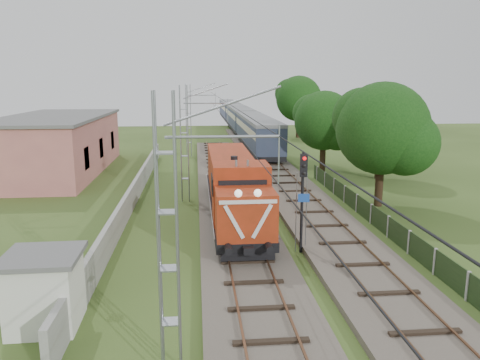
{
  "coord_description": "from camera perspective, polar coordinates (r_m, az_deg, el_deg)",
  "views": [
    {
      "loc": [
        -2.19,
        -20.17,
        8.2
      ],
      "look_at": [
        0.49,
        8.31,
        2.2
      ],
      "focal_mm": 35.0,
      "sensor_mm": 36.0,
      "label": 1
    }
  ],
  "objects": [
    {
      "name": "tree_d",
      "position": [
        70.86,
        7.24,
        9.75
      ],
      "size": [
        7.07,
        6.73,
        9.16
      ],
      "color": "#352616",
      "rests_on": "ground"
    },
    {
      "name": "signal_post",
      "position": [
        22.41,
        7.68,
        -0.61
      ],
      "size": [
        0.55,
        0.43,
        4.96
      ],
      "color": "black",
      "rests_on": "ground"
    },
    {
      "name": "tree_c",
      "position": [
        44.24,
        10.29,
        7.06
      ],
      "size": [
        5.76,
        5.48,
        7.46
      ],
      "color": "#352616",
      "rests_on": "ground"
    },
    {
      "name": "catenary",
      "position": [
        32.44,
        -6.69,
        4.42
      ],
      "size": [
        3.31,
        70.0,
        8.0
      ],
      "color": "gray",
      "rests_on": "ground"
    },
    {
      "name": "coach_rake",
      "position": [
        78.62,
        -0.12,
        7.72
      ],
      "size": [
        3.07,
        68.46,
        3.55
      ],
      "color": "black",
      "rests_on": "ground"
    },
    {
      "name": "locomotive",
      "position": [
        28.08,
        -0.78,
        -0.63
      ],
      "size": [
        2.82,
        16.07,
        4.08
      ],
      "color": "black",
      "rests_on": "ground"
    },
    {
      "name": "relay_hut",
      "position": [
        17.55,
        -22.71,
        -12.24
      ],
      "size": [
        2.55,
        2.55,
        2.59
      ],
      "color": "silver",
      "rests_on": "ground"
    },
    {
      "name": "tree_a",
      "position": [
        32.18,
        17.12,
        5.89
      ],
      "size": [
        6.37,
        6.07,
        8.26
      ],
      "color": "#352616",
      "rests_on": "ground"
    },
    {
      "name": "track_side",
      "position": [
        41.59,
        4.68,
        0.69
      ],
      "size": [
        4.2,
        80.0,
        0.45
      ],
      "color": "#6B6054",
      "rests_on": "ground"
    },
    {
      "name": "ground",
      "position": [
        21.88,
        0.77,
        -10.16
      ],
      "size": [
        140.0,
        140.0,
        0.0
      ],
      "primitive_type": "plane",
      "color": "#35491B",
      "rests_on": "ground"
    },
    {
      "name": "station_building",
      "position": [
        46.33,
        -21.44,
        4.13
      ],
      "size": [
        8.4,
        20.4,
        5.22
      ],
      "color": "tan",
      "rests_on": "ground"
    },
    {
      "name": "tree_b",
      "position": [
        41.6,
        16.84,
        6.54
      ],
      "size": [
        5.83,
        5.55,
        7.56
      ],
      "color": "#352616",
      "rests_on": "ground"
    },
    {
      "name": "fence",
      "position": [
        26.43,
        17.64,
        -5.44
      ],
      "size": [
        0.12,
        32.0,
        1.2
      ],
      "color": "black",
      "rests_on": "ground"
    },
    {
      "name": "track_main",
      "position": [
        28.41,
        -0.74,
        -4.54
      ],
      "size": [
        4.2,
        70.0,
        0.45
      ],
      "color": "#6B6054",
      "rests_on": "ground"
    },
    {
      "name": "boundary_wall",
      "position": [
        33.3,
        -12.68,
        -1.37
      ],
      "size": [
        0.25,
        40.0,
        1.5
      ],
      "primitive_type": "cube",
      "color": "#9E9E99",
      "rests_on": "ground"
    }
  ]
}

